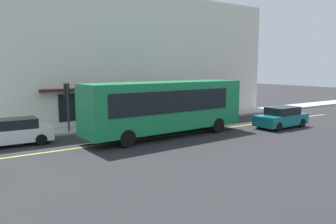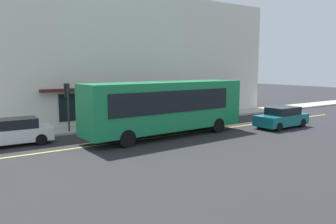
% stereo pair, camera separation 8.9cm
% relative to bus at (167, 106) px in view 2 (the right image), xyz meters
% --- Properties ---
extents(ground, '(120.00, 120.00, 0.00)m').
position_rel_bus_xyz_m(ground, '(-0.12, 0.04, -1.99)').
color(ground, '#28282B').
extents(sidewalk, '(80.00, 2.54, 0.15)m').
position_rel_bus_xyz_m(sidewalk, '(-0.12, 5.13, -1.91)').
color(sidewalk, '#B2ADA3').
rests_on(sidewalk, ground).
extents(lane_centre_stripe, '(36.00, 0.16, 0.01)m').
position_rel_bus_xyz_m(lane_centre_stripe, '(-0.12, 0.04, -1.98)').
color(lane_centre_stripe, '#D8D14C').
rests_on(lane_centre_stripe, ground).
extents(storefront_building, '(25.90, 10.45, 10.45)m').
position_rel_bus_xyz_m(storefront_building, '(2.71, 11.32, 3.23)').
color(storefront_building, silver).
rests_on(storefront_building, ground).
extents(bus, '(11.25, 3.09, 3.50)m').
position_rel_bus_xyz_m(bus, '(0.00, 0.00, 0.00)').
color(bus, '#197F47').
rests_on(bus, ground).
extents(traffic_light, '(0.30, 0.52, 3.20)m').
position_rel_bus_xyz_m(traffic_light, '(-5.00, 4.44, 0.55)').
color(traffic_light, '#2D2D33').
rests_on(traffic_light, sidewalk).
extents(car_teal, '(4.37, 2.00, 1.52)m').
position_rel_bus_xyz_m(car_teal, '(8.76, -2.09, -1.24)').
color(car_teal, '#14666B').
rests_on(car_teal, ground).
extents(car_white, '(4.36, 1.97, 1.52)m').
position_rel_bus_xyz_m(car_white, '(-8.69, 2.77, -1.24)').
color(car_white, white).
rests_on(car_white, ground).
extents(pedestrian_by_curb, '(0.34, 0.34, 1.75)m').
position_rel_bus_xyz_m(pedestrian_by_curb, '(6.61, 5.10, -0.78)').
color(pedestrian_by_curb, black).
rests_on(pedestrian_by_curb, sidewalk).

